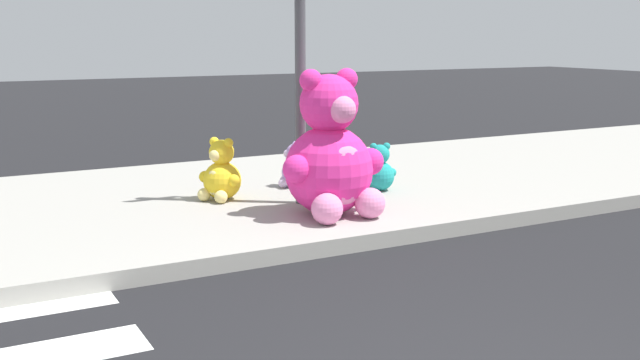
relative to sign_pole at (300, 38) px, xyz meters
The scene contains 7 objects.
sidewalk 2.19m from the sign_pole, 141.29° to the left, with size 28.00×4.40×0.15m, color #9E9B93.
sign_pole is the anchor object (origin of this frame).
plush_pink_large 1.28m from the sign_pole, 86.95° to the right, with size 1.09×0.96×1.41m.
plush_teal 1.83m from the sign_pole, ahead, with size 0.41×0.38×0.54m.
plush_lavender 1.72m from the sign_pole, 68.84° to the left, with size 0.38×0.36×0.52m.
plush_yellow 1.67m from the sign_pole, 141.91° to the left, with size 0.48×0.46×0.66m.
plush_lime 1.73m from the sign_pole, 37.64° to the left, with size 0.44×0.41×0.58m.
Camera 1 is at (-2.39, -2.39, 1.89)m, focal length 41.81 mm.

